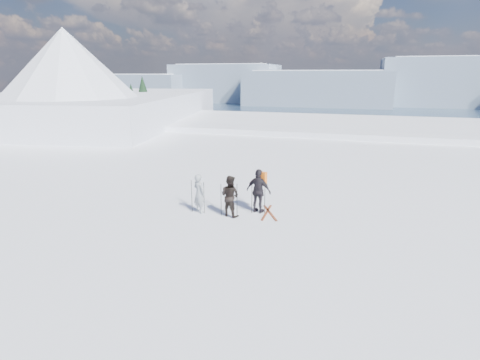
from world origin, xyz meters
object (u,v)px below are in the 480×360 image
Objects in this scene: skier_grey at (199,193)px; skier_dark at (230,196)px; skis_loose at (268,213)px; skier_pack at (259,191)px.

skier_dark is at bearing -149.94° from skier_grey.
skier_dark is 1.70m from skis_loose.
skis_loose is at bearing -162.69° from skier_pack.
skier_pack is 1.03× the size of skis_loose.
skis_loose is (0.39, 0.03, -0.86)m from skier_pack.
skier_pack reaches higher than skier_dark.
skier_grey is 1.27m from skier_dark.
skier_pack is at bearing -128.40° from skier_dark.
skier_dark reaches higher than skier_grey.
skier_dark is at bearing 47.07° from skier_pack.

